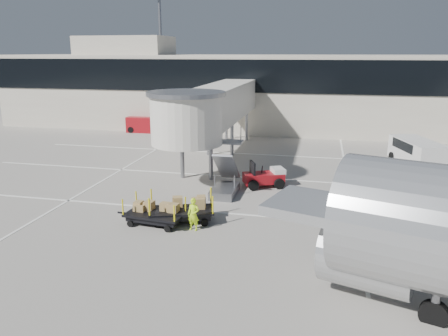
{
  "coord_description": "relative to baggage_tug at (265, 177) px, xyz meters",
  "views": [
    {
      "loc": [
        4.02,
        -19.37,
        8.36
      ],
      "look_at": [
        -1.17,
        3.81,
        2.0
      ],
      "focal_mm": 35.0,
      "sensor_mm": 36.0,
      "label": 1
    }
  ],
  "objects": [
    {
      "name": "jet_bridge",
      "position": [
        -4.69,
        5.05,
        3.67
      ],
      "size": [
        5.7,
        20.4,
        6.03
      ],
      "color": "silver",
      "rests_on": "ground"
    },
    {
      "name": "baggage_tug",
      "position": [
        0.0,
        0.0,
        0.0
      ],
      "size": [
        2.83,
        2.42,
        1.67
      ],
      "rotation": [
        0.0,
        0.0,
        0.41
      ],
      "color": "maroon",
      "rests_on": "ground"
    },
    {
      "name": "box_cart_near",
      "position": [
        -3.44,
        -6.87,
        -0.05
      ],
      "size": [
        4.01,
        2.5,
        1.55
      ],
      "rotation": [
        0.0,
        0.0,
        0.31
      ],
      "color": "black",
      "rests_on": "ground"
    },
    {
      "name": "suitcase_cart",
      "position": [
        7.53,
        0.81,
        -0.07
      ],
      "size": [
        3.92,
        2.39,
        1.51
      ],
      "rotation": [
        0.0,
        0.0,
        -0.29
      ],
      "color": "black",
      "rests_on": "ground"
    },
    {
      "name": "ground_worker",
      "position": [
        -2.42,
        -7.76,
        0.19
      ],
      "size": [
        0.63,
        0.45,
        1.61
      ],
      "primitive_type": "imported",
      "rotation": [
        0.0,
        0.0,
        -0.12
      ],
      "color": "#BAEC18",
      "rests_on": "ground"
    },
    {
      "name": "lane_markings",
      "position": [
        -1.39,
        2.12,
        -0.6
      ],
      "size": [
        40.0,
        30.0,
        0.02
      ],
      "color": "white",
      "rests_on": "ground"
    },
    {
      "name": "belt_loader",
      "position": [
        -14.77,
        16.68,
        0.21
      ],
      "size": [
        4.49,
        1.9,
        2.14
      ],
      "rotation": [
        0.0,
        0.0,
        0.03
      ],
      "color": "maroon",
      "rests_on": "ground"
    },
    {
      "name": "ground",
      "position": [
        -0.72,
        -7.21,
        -0.61
      ],
      "size": [
        140.0,
        140.0,
        0.0
      ],
      "primitive_type": "plane",
      "color": "#ABA499",
      "rests_on": "ground"
    },
    {
      "name": "box_cart_far",
      "position": [
        -4.48,
        -7.52,
        -0.09
      ],
      "size": [
        3.63,
        1.76,
        1.4
      ],
      "rotation": [
        0.0,
        0.0,
        -0.11
      ],
      "color": "black",
      "rests_on": "ground"
    },
    {
      "name": "minivan",
      "position": [
        10.36,
        7.49,
        0.6
      ],
      "size": [
        3.51,
        5.69,
        2.01
      ],
      "rotation": [
        0.0,
        0.0,
        0.28
      ],
      "color": "silver",
      "rests_on": "ground"
    },
    {
      "name": "terminal",
      "position": [
        -1.07,
        22.73,
        3.5
      ],
      "size": [
        64.0,
        12.11,
        15.2
      ],
      "color": "beige",
      "rests_on": "ground"
    }
  ]
}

